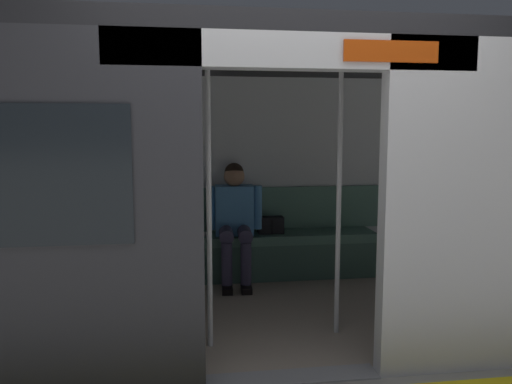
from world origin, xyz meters
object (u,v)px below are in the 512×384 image
object	(u,v)px
book	(198,234)
grab_pole_door	(209,203)
person_seated	(235,214)
train_car	(254,139)
grab_pole_far	(339,199)
handbag	(271,225)
bench_seat	(248,245)

from	to	relation	value
book	grab_pole_door	world-z (taller)	grab_pole_door
person_seated	grab_pole_door	size ratio (longest dim) A/B	0.58
train_car	book	xyz separation A→B (m)	(0.43, -1.00, -0.97)
book	train_car	bearing A→B (deg)	84.44
person_seated	grab_pole_far	size ratio (longest dim) A/B	0.58
handbag	book	bearing A→B (deg)	-0.79
person_seated	book	world-z (taller)	person_seated
bench_seat	book	bearing A→B (deg)	-5.72
grab_pole_far	handbag	bearing A→B (deg)	-80.98
handbag	grab_pole_far	world-z (taller)	grab_pole_far
train_car	handbag	xyz separation A→B (m)	(-0.31, -0.99, -0.90)
bench_seat	book	size ratio (longest dim) A/B	12.03
person_seated	grab_pole_door	xyz separation A→B (m)	(0.33, 1.52, 0.34)
bench_seat	handbag	size ratio (longest dim) A/B	10.18
grab_pole_far	bench_seat	bearing A→B (deg)	-72.09
bench_seat	person_seated	world-z (taller)	person_seated
bench_seat	handbag	distance (m)	0.31
train_car	grab_pole_far	distance (m)	0.87
book	grab_pole_door	distance (m)	1.72
person_seated	handbag	xyz separation A→B (m)	(-0.38, -0.09, -0.13)
bench_seat	grab_pole_door	distance (m)	1.78
grab_pole_far	grab_pole_door	bearing A→B (deg)	6.48
handbag	grab_pole_door	world-z (taller)	grab_pole_door
handbag	book	xyz separation A→B (m)	(0.74, -0.01, -0.07)
person_seated	handbag	distance (m)	0.41
book	grab_pole_far	distance (m)	1.89
book	grab_pole_far	bearing A→B (deg)	94.08
grab_pole_door	grab_pole_far	bearing A→B (deg)	-173.52
train_car	handbag	bearing A→B (deg)	-107.54
book	grab_pole_far	xyz separation A→B (m)	(-0.98, 1.52, 0.55)
bench_seat	grab_pole_far	world-z (taller)	grab_pole_far
bench_seat	train_car	bearing A→B (deg)	85.30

